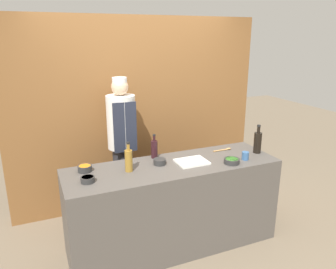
{
  "coord_description": "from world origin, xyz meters",
  "views": [
    {
      "loc": [
        -1.25,
        -2.79,
        2.17
      ],
      "look_at": [
        0.0,
        0.14,
        1.2
      ],
      "focal_mm": 35.0,
      "sensor_mm": 36.0,
      "label": 1
    }
  ],
  "objects_px": {
    "sauce_bowl_yellow": "(160,161)",
    "bottle_wine": "(154,149)",
    "wooden_spoon": "(224,150)",
    "cup_blue": "(245,156)",
    "sauce_bowl_green": "(232,161)",
    "sauce_bowl_orange": "(85,168)",
    "cutting_board": "(192,162)",
    "bottle_soy": "(258,142)",
    "sauce_bowl_purple": "(88,179)",
    "chef_center": "(122,145)",
    "bottle_vinegar": "(129,160)"
  },
  "relations": [
    {
      "from": "sauce_bowl_orange",
      "to": "bottle_soy",
      "type": "height_order",
      "value": "bottle_soy"
    },
    {
      "from": "cup_blue",
      "to": "wooden_spoon",
      "type": "distance_m",
      "value": 0.33
    },
    {
      "from": "cutting_board",
      "to": "bottle_vinegar",
      "type": "distance_m",
      "value": 0.66
    },
    {
      "from": "sauce_bowl_yellow",
      "to": "bottle_vinegar",
      "type": "height_order",
      "value": "bottle_vinegar"
    },
    {
      "from": "sauce_bowl_purple",
      "to": "sauce_bowl_orange",
      "type": "bearing_deg",
      "value": 86.04
    },
    {
      "from": "sauce_bowl_yellow",
      "to": "wooden_spoon",
      "type": "height_order",
      "value": "sauce_bowl_yellow"
    },
    {
      "from": "sauce_bowl_purple",
      "to": "sauce_bowl_orange",
      "type": "xyz_separation_m",
      "value": [
        0.02,
        0.25,
        0.0
      ]
    },
    {
      "from": "sauce_bowl_orange",
      "to": "cup_blue",
      "type": "height_order",
      "value": "cup_blue"
    },
    {
      "from": "sauce_bowl_green",
      "to": "bottle_wine",
      "type": "height_order",
      "value": "bottle_wine"
    },
    {
      "from": "bottle_soy",
      "to": "chef_center",
      "type": "xyz_separation_m",
      "value": [
        -1.32,
        0.77,
        -0.1
      ]
    },
    {
      "from": "cup_blue",
      "to": "chef_center",
      "type": "xyz_separation_m",
      "value": [
        -1.07,
        0.9,
        -0.02
      ]
    },
    {
      "from": "sauce_bowl_yellow",
      "to": "bottle_wine",
      "type": "distance_m",
      "value": 0.21
    },
    {
      "from": "sauce_bowl_orange",
      "to": "sauce_bowl_purple",
      "type": "bearing_deg",
      "value": -93.96
    },
    {
      "from": "sauce_bowl_green",
      "to": "bottle_wine",
      "type": "xyz_separation_m",
      "value": [
        -0.66,
        0.46,
        0.07
      ]
    },
    {
      "from": "sauce_bowl_purple",
      "to": "bottle_wine",
      "type": "height_order",
      "value": "bottle_wine"
    },
    {
      "from": "cup_blue",
      "to": "wooden_spoon",
      "type": "relative_size",
      "value": 0.38
    },
    {
      "from": "sauce_bowl_purple",
      "to": "bottle_wine",
      "type": "distance_m",
      "value": 0.83
    },
    {
      "from": "sauce_bowl_yellow",
      "to": "chef_center",
      "type": "xyz_separation_m",
      "value": [
        -0.2,
        0.67,
        -0.01
      ]
    },
    {
      "from": "chef_center",
      "to": "sauce_bowl_purple",
      "type": "bearing_deg",
      "value": -123.7
    },
    {
      "from": "cup_blue",
      "to": "chef_center",
      "type": "distance_m",
      "value": 1.4
    },
    {
      "from": "sauce_bowl_orange",
      "to": "cup_blue",
      "type": "relative_size",
      "value": 1.58
    },
    {
      "from": "cup_blue",
      "to": "wooden_spoon",
      "type": "height_order",
      "value": "cup_blue"
    },
    {
      "from": "sauce_bowl_yellow",
      "to": "cup_blue",
      "type": "xyz_separation_m",
      "value": [
        0.87,
        -0.23,
        0.01
      ]
    },
    {
      "from": "bottle_wine",
      "to": "bottle_soy",
      "type": "xyz_separation_m",
      "value": [
        1.1,
        -0.3,
        0.02
      ]
    },
    {
      "from": "chef_center",
      "to": "cup_blue",
      "type": "bearing_deg",
      "value": -39.88
    },
    {
      "from": "sauce_bowl_yellow",
      "to": "wooden_spoon",
      "type": "distance_m",
      "value": 0.83
    },
    {
      "from": "bottle_soy",
      "to": "chef_center",
      "type": "height_order",
      "value": "chef_center"
    },
    {
      "from": "cutting_board",
      "to": "sauce_bowl_yellow",
      "type": "bearing_deg",
      "value": 164.6
    },
    {
      "from": "sauce_bowl_green",
      "to": "cup_blue",
      "type": "distance_m",
      "value": 0.19
    },
    {
      "from": "wooden_spoon",
      "to": "cup_blue",
      "type": "bearing_deg",
      "value": -81.6
    },
    {
      "from": "sauce_bowl_yellow",
      "to": "sauce_bowl_orange",
      "type": "xyz_separation_m",
      "value": [
        -0.72,
        0.11,
        0.0
      ]
    },
    {
      "from": "cup_blue",
      "to": "bottle_wine",
      "type": "bearing_deg",
      "value": 153.54
    },
    {
      "from": "chef_center",
      "to": "bottle_soy",
      "type": "bearing_deg",
      "value": -30.21
    },
    {
      "from": "sauce_bowl_yellow",
      "to": "cutting_board",
      "type": "relative_size",
      "value": 0.41
    },
    {
      "from": "cutting_board",
      "to": "cup_blue",
      "type": "relative_size",
      "value": 3.67
    },
    {
      "from": "sauce_bowl_purple",
      "to": "cutting_board",
      "type": "height_order",
      "value": "sauce_bowl_purple"
    },
    {
      "from": "cutting_board",
      "to": "chef_center",
      "type": "xyz_separation_m",
      "value": [
        -0.52,
        0.76,
        0.01
      ]
    },
    {
      "from": "bottle_vinegar",
      "to": "chef_center",
      "type": "xyz_separation_m",
      "value": [
        0.13,
        0.71,
        -0.09
      ]
    },
    {
      "from": "sauce_bowl_purple",
      "to": "cup_blue",
      "type": "bearing_deg",
      "value": -3.18
    },
    {
      "from": "bottle_vinegar",
      "to": "cutting_board",
      "type": "bearing_deg",
      "value": -3.8
    },
    {
      "from": "sauce_bowl_orange",
      "to": "wooden_spoon",
      "type": "bearing_deg",
      "value": -0.41
    },
    {
      "from": "cutting_board",
      "to": "bottle_soy",
      "type": "distance_m",
      "value": 0.81
    },
    {
      "from": "bottle_wine",
      "to": "cup_blue",
      "type": "distance_m",
      "value": 0.96
    },
    {
      "from": "sauce_bowl_purple",
      "to": "bottle_soy",
      "type": "distance_m",
      "value": 1.86
    },
    {
      "from": "sauce_bowl_purple",
      "to": "bottle_wine",
      "type": "relative_size",
      "value": 0.48
    },
    {
      "from": "sauce_bowl_orange",
      "to": "wooden_spoon",
      "type": "xyz_separation_m",
      "value": [
        1.54,
        -0.01,
        -0.02
      ]
    },
    {
      "from": "sauce_bowl_green",
      "to": "sauce_bowl_orange",
      "type": "relative_size",
      "value": 1.19
    },
    {
      "from": "sauce_bowl_orange",
      "to": "cutting_board",
      "type": "relative_size",
      "value": 0.43
    },
    {
      "from": "cutting_board",
      "to": "sauce_bowl_green",
      "type": "bearing_deg",
      "value": -25.8
    },
    {
      "from": "cutting_board",
      "to": "bottle_wine",
      "type": "distance_m",
      "value": 0.42
    }
  ]
}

